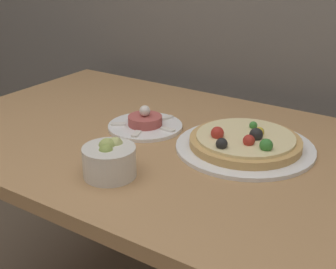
# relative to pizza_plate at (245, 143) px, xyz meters

# --- Properties ---
(dining_table) EXTENTS (1.41, 0.82, 0.74)m
(dining_table) POSITION_rel_pizza_plate_xyz_m (-0.15, -0.05, -0.11)
(dining_table) COLOR #AD7F51
(dining_table) RESTS_ON ground_plane
(pizza_plate) EXTENTS (0.35, 0.35, 0.06)m
(pizza_plate) POSITION_rel_pizza_plate_xyz_m (0.00, 0.00, 0.00)
(pizza_plate) COLOR white
(pizza_plate) RESTS_ON dining_table
(tartare_plate) EXTENTS (0.21, 0.21, 0.07)m
(tartare_plate) POSITION_rel_pizza_plate_xyz_m (-0.29, -0.02, -0.00)
(tartare_plate) COLOR white
(tartare_plate) RESTS_ON dining_table
(small_bowl) EXTENTS (0.12, 0.12, 0.08)m
(small_bowl) POSITION_rel_pizza_plate_xyz_m (-0.19, -0.29, 0.02)
(small_bowl) COLOR silver
(small_bowl) RESTS_ON dining_table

